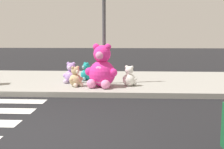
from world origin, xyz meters
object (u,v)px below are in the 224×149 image
object	(u,v)px
plush_pink_large	(102,70)
plush_white	(129,78)
sign_pole	(104,29)
plush_lavender	(71,75)
plush_teal	(86,73)
plush_tan	(76,78)

from	to	relation	value
plush_pink_large	plush_white	xyz separation A→B (m)	(0.81, 0.21, -0.26)
sign_pole	plush_lavender	xyz separation A→B (m)	(-1.06, 0.03, -1.43)
sign_pole	plush_white	xyz separation A→B (m)	(0.79, -0.37, -1.45)
plush_pink_large	plush_teal	world-z (taller)	plush_pink_large
plush_pink_large	plush_tan	xyz separation A→B (m)	(-0.78, 0.04, -0.27)
plush_lavender	plush_teal	bearing A→B (deg)	56.62
plush_pink_large	plush_white	bearing A→B (deg)	14.59
sign_pole	plush_white	world-z (taller)	sign_pole
plush_pink_large	plush_teal	distance (m)	1.39
sign_pole	plush_pink_large	xyz separation A→B (m)	(-0.03, -0.59, -1.19)
plush_lavender	plush_tan	xyz separation A→B (m)	(0.26, -0.57, -0.03)
plush_pink_large	plush_tan	bearing A→B (deg)	176.74
sign_pole	plush_tan	world-z (taller)	sign_pole
sign_pole	plush_tan	bearing A→B (deg)	-145.97
plush_lavender	plush_white	size ratio (longest dim) A/B	1.09
plush_lavender	plush_tan	world-z (taller)	plush_lavender
plush_pink_large	plush_lavender	distance (m)	1.23
sign_pole	plush_white	size ratio (longest dim) A/B	5.19
sign_pole	plush_teal	size ratio (longest dim) A/B	5.28
plush_white	plush_lavender	bearing A→B (deg)	167.62
plush_tan	plush_teal	bearing A→B (deg)	83.49
plush_pink_large	plush_lavender	size ratio (longest dim) A/B	1.89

